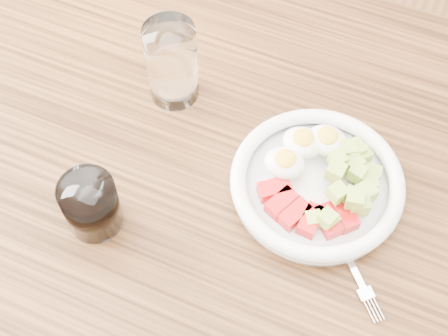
{
  "coord_description": "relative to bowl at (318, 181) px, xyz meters",
  "views": [
    {
      "loc": [
        0.17,
        -0.4,
        1.55
      ],
      "look_at": [
        -0.01,
        0.01,
        0.8
      ],
      "focal_mm": 50.0,
      "sensor_mm": 36.0,
      "label": 1
    }
  ],
  "objects": [
    {
      "name": "coffee_glass",
      "position": [
        -0.26,
        -0.17,
        0.02
      ],
      "size": [
        0.08,
        0.08,
        0.09
      ],
      "color": "white",
      "rests_on": "dining_table"
    },
    {
      "name": "bowl",
      "position": [
        0.0,
        0.0,
        0.0
      ],
      "size": [
        0.24,
        0.24,
        0.06
      ],
      "color": "white",
      "rests_on": "dining_table"
    },
    {
      "name": "water_glass",
      "position": [
        -0.26,
        0.08,
        0.05
      ],
      "size": [
        0.08,
        0.08,
        0.14
      ],
      "primitive_type": "cylinder",
      "color": "white",
      "rests_on": "dining_table"
    },
    {
      "name": "dining_table",
      "position": [
        -0.12,
        -0.05,
        -0.12
      ],
      "size": [
        1.5,
        0.9,
        0.77
      ],
      "color": "brown",
      "rests_on": "ground"
    },
    {
      "name": "fork",
      "position": [
        0.06,
        -0.07,
        -0.02
      ],
      "size": [
        0.13,
        0.14,
        0.01
      ],
      "color": "black",
      "rests_on": "dining_table"
    }
  ]
}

